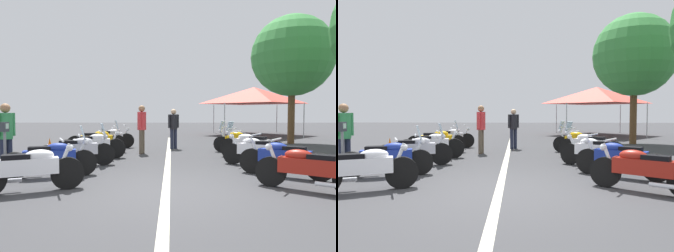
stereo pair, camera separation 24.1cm
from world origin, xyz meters
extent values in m
plane|color=#38383A|center=(0.00, 0.00, 0.00)|extent=(80.00, 80.00, 0.00)
cube|color=beige|center=(4.13, 0.00, 0.00)|extent=(16.80, 0.16, 0.01)
cylinder|color=black|center=(0.15, 1.94, 0.32)|extent=(0.39, 0.63, 0.63)
cube|color=white|center=(-0.13, 2.56, 0.50)|extent=(0.69, 1.06, 0.30)
ellipsoid|color=white|center=(-0.06, 2.39, 0.70)|extent=(0.45, 0.58, 0.22)
cube|color=black|center=(-0.23, 2.76, 0.68)|extent=(0.44, 0.54, 0.12)
cylinder|color=silver|center=(0.12, 1.99, 0.62)|extent=(0.18, 0.29, 0.58)
cylinder|color=silver|center=(0.11, 2.03, 0.98)|extent=(0.58, 0.29, 0.04)
sphere|color=silver|center=(0.17, 1.89, 0.82)|extent=(0.14, 0.14, 0.14)
cylinder|color=silver|center=(-0.14, 3.00, 0.22)|extent=(0.30, 0.53, 0.08)
cylinder|color=black|center=(1.47, 2.00, 0.31)|extent=(0.32, 0.63, 0.61)
cylinder|color=black|center=(1.00, 3.43, 0.31)|extent=(0.32, 0.63, 0.61)
cube|color=navy|center=(1.24, 2.71, 0.49)|extent=(0.62, 1.18, 0.30)
ellipsoid|color=navy|center=(1.29, 2.54, 0.69)|extent=(0.41, 0.58, 0.22)
cube|color=black|center=(1.17, 2.92, 0.67)|extent=(0.40, 0.54, 0.12)
cylinder|color=silver|center=(1.45, 2.05, 0.61)|extent=(0.16, 0.30, 0.58)
cylinder|color=silver|center=(1.44, 2.09, 0.97)|extent=(0.60, 0.23, 0.04)
sphere|color=silver|center=(1.49, 1.95, 0.81)|extent=(0.14, 0.14, 0.14)
cylinder|color=silver|center=(1.27, 3.20, 0.21)|extent=(0.25, 0.55, 0.08)
cube|color=silver|center=(1.47, 2.01, 1.04)|extent=(0.38, 0.23, 0.32)
cylinder|color=black|center=(2.91, 1.83, 0.31)|extent=(0.35, 0.64, 0.63)
cylinder|color=black|center=(2.39, 3.24, 0.31)|extent=(0.35, 0.64, 0.63)
cube|color=silver|center=(2.65, 2.53, 0.49)|extent=(0.65, 1.17, 0.30)
ellipsoid|color=silver|center=(2.71, 2.37, 0.69)|extent=(0.42, 0.58, 0.22)
cube|color=black|center=(2.57, 2.74, 0.67)|extent=(0.41, 0.54, 0.12)
cylinder|color=silver|center=(2.89, 1.89, 0.61)|extent=(0.16, 0.30, 0.58)
cylinder|color=silver|center=(2.87, 1.92, 0.97)|extent=(0.60, 0.25, 0.04)
sphere|color=silver|center=(2.92, 1.78, 0.81)|extent=(0.14, 0.14, 0.14)
cylinder|color=silver|center=(2.66, 3.02, 0.22)|extent=(0.26, 0.54, 0.08)
cube|color=silver|center=(2.90, 1.85, 1.04)|extent=(0.38, 0.24, 0.32)
cylinder|color=black|center=(4.24, 1.73, 0.32)|extent=(0.28, 0.66, 0.64)
cylinder|color=black|center=(3.91, 3.22, 0.32)|extent=(0.28, 0.66, 0.64)
cube|color=white|center=(4.07, 2.47, 0.50)|extent=(0.53, 1.19, 0.30)
ellipsoid|color=white|center=(4.11, 2.30, 0.70)|extent=(0.37, 0.56, 0.22)
cube|color=black|center=(4.02, 2.69, 0.68)|extent=(0.36, 0.53, 0.12)
cylinder|color=silver|center=(4.23, 1.79, 0.62)|extent=(0.13, 0.30, 0.58)
cylinder|color=silver|center=(4.22, 1.83, 0.98)|extent=(0.61, 0.17, 0.04)
sphere|color=silver|center=(4.25, 1.68, 0.82)|extent=(0.14, 0.14, 0.14)
cylinder|color=silver|center=(4.15, 2.96, 0.23)|extent=(0.20, 0.55, 0.08)
cylinder|color=black|center=(5.64, 1.93, 0.34)|extent=(0.31, 0.68, 0.67)
cylinder|color=black|center=(5.24, 3.37, 0.34)|extent=(0.31, 0.68, 0.67)
cube|color=#EAB214|center=(5.44, 2.65, 0.52)|extent=(0.57, 1.17, 0.30)
ellipsoid|color=#EAB214|center=(5.49, 2.48, 0.72)|extent=(0.39, 0.57, 0.22)
cube|color=black|center=(5.38, 2.86, 0.70)|extent=(0.38, 0.53, 0.12)
cylinder|color=silver|center=(5.62, 1.98, 0.64)|extent=(0.14, 0.30, 0.58)
cylinder|color=silver|center=(5.61, 2.02, 1.00)|extent=(0.61, 0.20, 0.04)
sphere|color=silver|center=(5.65, 1.88, 0.84)|extent=(0.14, 0.14, 0.14)
cylinder|color=silver|center=(5.50, 3.13, 0.23)|extent=(0.22, 0.55, 0.08)
cube|color=silver|center=(5.63, 1.95, 1.07)|extent=(0.38, 0.21, 0.32)
cylinder|color=black|center=(7.21, 1.79, 0.31)|extent=(0.29, 0.63, 0.62)
cylinder|color=black|center=(6.85, 3.21, 0.31)|extent=(0.29, 0.63, 0.62)
cube|color=silver|center=(7.03, 2.50, 0.49)|extent=(0.55, 1.15, 0.30)
ellipsoid|color=silver|center=(7.08, 2.33, 0.69)|extent=(0.38, 0.57, 0.22)
cube|color=black|center=(6.98, 2.72, 0.67)|extent=(0.37, 0.53, 0.12)
cylinder|color=silver|center=(7.20, 1.85, 0.61)|extent=(0.14, 0.30, 0.58)
cylinder|color=silver|center=(7.19, 1.89, 0.97)|extent=(0.61, 0.19, 0.04)
sphere|color=silver|center=(7.23, 1.74, 0.81)|extent=(0.14, 0.14, 0.14)
cylinder|color=silver|center=(7.10, 2.97, 0.22)|extent=(0.21, 0.55, 0.08)
cylinder|color=black|center=(0.42, -2.13, 0.30)|extent=(0.46, 0.58, 0.61)
cube|color=maroon|center=(0.01, -2.72, 0.48)|extent=(0.85, 1.05, 0.30)
ellipsoid|color=maroon|center=(0.12, -2.57, 0.68)|extent=(0.51, 0.57, 0.22)
cube|color=black|center=(-0.11, -2.90, 0.66)|extent=(0.49, 0.54, 0.12)
cylinder|color=silver|center=(0.39, -2.18, 0.60)|extent=(0.22, 0.28, 0.58)
cylinder|color=silver|center=(0.37, -2.22, 0.96)|extent=(0.53, 0.39, 0.04)
sphere|color=silver|center=(0.45, -2.09, 0.80)|extent=(0.14, 0.14, 0.14)
cylinder|color=silver|center=(-0.38, -2.96, 0.21)|extent=(0.38, 0.50, 0.08)
cylinder|color=black|center=(1.77, -2.11, 0.31)|extent=(0.46, 0.59, 0.62)
cylinder|color=black|center=(0.90, -3.37, 0.31)|extent=(0.46, 0.59, 0.62)
cube|color=navy|center=(1.34, -2.74, 0.49)|extent=(0.89, 1.12, 0.30)
ellipsoid|color=navy|center=(1.44, -2.59, 0.69)|extent=(0.51, 0.58, 0.22)
cube|color=black|center=(1.21, -2.92, 0.67)|extent=(0.49, 0.54, 0.12)
cylinder|color=silver|center=(1.73, -2.16, 0.61)|extent=(0.22, 0.28, 0.58)
cylinder|color=silver|center=(1.71, -2.19, 0.97)|extent=(0.53, 0.38, 0.04)
sphere|color=silver|center=(1.80, -2.07, 0.81)|extent=(0.14, 0.14, 0.14)
cylinder|color=silver|center=(0.93, -3.02, 0.22)|extent=(0.38, 0.50, 0.08)
cylinder|color=black|center=(3.12, -1.91, 0.30)|extent=(0.46, 0.58, 0.61)
cylinder|color=black|center=(2.28, -3.10, 0.30)|extent=(0.46, 0.58, 0.61)
cube|color=white|center=(2.70, -2.50, 0.48)|extent=(0.87, 1.07, 0.30)
ellipsoid|color=white|center=(2.80, -2.36, 0.68)|extent=(0.51, 0.57, 0.22)
cube|color=black|center=(2.57, -2.68, 0.66)|extent=(0.49, 0.54, 0.12)
cylinder|color=silver|center=(3.09, -1.96, 0.60)|extent=(0.22, 0.28, 0.58)
cylinder|color=silver|center=(3.06, -1.99, 0.96)|extent=(0.53, 0.39, 0.04)
sphere|color=silver|center=(3.15, -1.87, 0.80)|extent=(0.14, 0.14, 0.14)
cylinder|color=silver|center=(2.30, -2.76, 0.21)|extent=(0.38, 0.50, 0.08)
cylinder|color=black|center=(4.51, -2.06, 0.32)|extent=(0.49, 0.60, 0.64)
cylinder|color=black|center=(3.62, -3.29, 0.32)|extent=(0.49, 0.60, 0.64)
cube|color=white|center=(4.06, -2.68, 0.50)|extent=(0.90, 1.10, 0.30)
ellipsoid|color=white|center=(4.17, -2.53, 0.70)|extent=(0.51, 0.57, 0.22)
cube|color=black|center=(3.94, -2.85, 0.68)|extent=(0.49, 0.54, 0.12)
cylinder|color=silver|center=(4.47, -2.11, 0.62)|extent=(0.23, 0.28, 0.58)
cylinder|color=silver|center=(4.45, -2.14, 0.98)|extent=(0.53, 0.39, 0.04)
sphere|color=silver|center=(4.54, -2.02, 0.82)|extent=(0.14, 0.14, 0.14)
cylinder|color=silver|center=(3.65, -2.94, 0.23)|extent=(0.39, 0.49, 0.08)
cube|color=silver|center=(4.50, -2.07, 1.05)|extent=(0.36, 0.31, 0.32)
cylinder|color=black|center=(5.86, -2.02, 0.30)|extent=(0.41, 0.60, 0.61)
cylinder|color=black|center=(5.15, -3.34, 0.30)|extent=(0.41, 0.60, 0.61)
cube|color=#EAB214|center=(5.51, -2.68, 0.48)|extent=(0.79, 1.14, 0.30)
ellipsoid|color=#EAB214|center=(5.59, -2.52, 0.68)|extent=(0.48, 0.58, 0.22)
cube|color=black|center=(5.40, -2.87, 0.66)|extent=(0.46, 0.55, 0.12)
cylinder|color=silver|center=(5.84, -2.07, 0.60)|extent=(0.20, 0.29, 0.58)
cylinder|color=silver|center=(5.82, -2.11, 0.96)|extent=(0.56, 0.33, 0.04)
sphere|color=silver|center=(5.89, -1.97, 0.80)|extent=(0.14, 0.14, 0.14)
cylinder|color=silver|center=(5.13, -2.99, 0.21)|extent=(0.33, 0.52, 0.08)
cube|color=silver|center=(5.85, -2.04, 1.03)|extent=(0.37, 0.28, 0.32)
cylinder|color=slate|center=(1.07, 3.67, 0.55)|extent=(0.06, 0.06, 1.10)
cube|color=#33383D|center=(1.07, 3.67, 1.18)|extent=(0.19, 0.13, 0.22)
cube|color=#B2D8BF|center=(1.07, 3.61, 1.20)|extent=(0.10, 0.02, 0.12)
cube|color=orange|center=(4.92, 4.18, 0.01)|extent=(0.36, 0.36, 0.03)
cone|color=orange|center=(4.92, 4.18, 0.32)|extent=(0.26, 0.26, 0.60)
cylinder|color=white|center=(4.92, 4.18, 0.34)|extent=(0.19, 0.19, 0.07)
cylinder|color=brown|center=(5.47, 0.95, 0.44)|extent=(0.14, 0.14, 0.87)
cylinder|color=brown|center=(5.30, 1.00, 0.44)|extent=(0.14, 0.14, 0.87)
cylinder|color=red|center=(5.38, 0.98, 1.20)|extent=(0.32, 0.32, 0.66)
cylinder|color=red|center=(5.60, 0.92, 1.24)|extent=(0.09, 0.09, 0.59)
cylinder|color=red|center=(5.17, 1.03, 1.24)|extent=(0.09, 0.09, 0.59)
sphere|color=#9E704C|center=(5.38, 0.98, 1.65)|extent=(0.24, 0.24, 0.24)
cylinder|color=#1E2338|center=(6.83, -0.12, 0.41)|extent=(0.14, 0.14, 0.82)
cylinder|color=#1E2338|center=(6.93, -0.27, 0.41)|extent=(0.14, 0.14, 0.82)
cylinder|color=black|center=(6.88, -0.20, 1.12)|extent=(0.32, 0.32, 0.61)
cylinder|color=black|center=(6.75, -0.02, 1.15)|extent=(0.09, 0.09, 0.55)
cylinder|color=black|center=(7.01, -0.37, 1.15)|extent=(0.09, 0.09, 0.55)
sphere|color=#D8AD84|center=(6.88, -0.20, 1.54)|extent=(0.22, 0.22, 0.22)
cylinder|color=#1E2338|center=(1.59, 4.00, 0.43)|extent=(0.14, 0.14, 0.86)
cylinder|color=#1E2338|center=(1.76, 3.93, 0.43)|extent=(0.14, 0.14, 0.86)
cylinder|color=#338C4C|center=(1.67, 3.97, 1.18)|extent=(0.32, 0.32, 0.64)
cylinder|color=#338C4C|center=(1.88, 3.88, 1.21)|extent=(0.09, 0.09, 0.58)
sphere|color=#9E704C|center=(1.67, 3.97, 1.61)|extent=(0.23, 0.23, 0.23)
cylinder|color=brown|center=(9.09, -5.89, 1.44)|extent=(0.32, 0.32, 2.87)
sphere|color=#38843D|center=(9.09, -5.89, 4.22)|extent=(3.86, 3.86, 3.86)
pyramid|color=#E54C3F|center=(14.86, -5.62, 2.65)|extent=(5.23, 5.23, 1.10)
cylinder|color=#B2B2B7|center=(17.21, -3.27, 1.05)|extent=(0.06, 0.06, 2.10)
cylinder|color=#B2B2B7|center=(17.21, -7.97, 1.05)|extent=(0.06, 0.06, 2.10)
cylinder|color=#B2B2B7|center=(12.50, -3.27, 1.05)|extent=(0.06, 0.06, 2.10)
cylinder|color=#B2B2B7|center=(12.50, -7.97, 1.05)|extent=(0.06, 0.06, 2.10)
camera|label=1|loc=(-5.83, -0.10, 1.51)|focal=32.93mm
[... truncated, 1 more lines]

